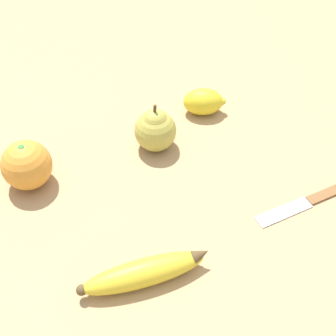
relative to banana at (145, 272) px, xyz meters
The scene contains 6 objects.
ground_plane 0.19m from the banana, 37.91° to the right, with size 3.00×3.00×0.00m, color tan.
banana is the anchor object (origin of this frame).
orange 0.26m from the banana, 16.65° to the left, with size 0.08×0.08×0.08m.
pear 0.26m from the banana, 32.19° to the right, with size 0.07×0.07×0.09m.
lemon 0.36m from the banana, 45.30° to the right, with size 0.08×0.09×0.05m.
paring_knife 0.28m from the banana, 91.54° to the right, with size 0.03×0.16×0.01m.
Camera 1 is at (-0.44, 0.25, 0.55)m, focal length 50.00 mm.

